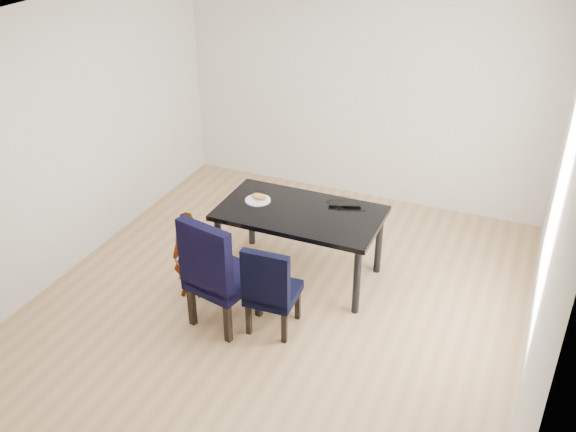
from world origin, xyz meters
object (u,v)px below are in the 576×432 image
at_px(plate, 258,200).
at_px(chair_left, 224,269).
at_px(chair_right, 273,286).
at_px(child, 190,256).
at_px(dining_table, 300,244).
at_px(laptop, 345,201).

bearing_deg(plate, chair_left, -83.04).
bearing_deg(chair_right, child, 168.86).
bearing_deg(dining_table, child, -139.39).
bearing_deg(chair_left, chair_right, 23.07).
relative_size(chair_left, chair_right, 1.25).
bearing_deg(child, laptop, 21.60).
bearing_deg(laptop, chair_left, 43.40).
bearing_deg(laptop, dining_table, 26.20).
bearing_deg(child, dining_table, 20.52).
height_order(child, laptop, child).
bearing_deg(chair_left, dining_table, 81.54).
xyz_separation_m(dining_table, child, (-0.84, -0.72, 0.07)).
xyz_separation_m(dining_table, laptop, (0.35, 0.34, 0.39)).
height_order(plate, laptop, laptop).
height_order(dining_table, child, child).
bearing_deg(child, chair_left, -44.27).
height_order(chair_left, laptop, chair_left).
bearing_deg(plate, chair_right, -57.64).
relative_size(chair_left, child, 1.25).
bearing_deg(dining_table, laptop, 44.18).
height_order(dining_table, chair_right, chair_right).
height_order(child, plate, child).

